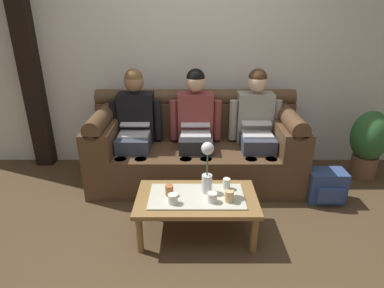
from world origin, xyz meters
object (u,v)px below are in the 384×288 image
(cup_far_center, at_px, (170,190))
(cup_far_left, at_px, (213,197))
(person_right, at_px, (257,123))
(potted_plant, at_px, (370,142))
(backpack_right, at_px, (327,186))
(cup_near_left, at_px, (174,199))
(flower_vase, at_px, (208,167))
(cup_near_right, at_px, (227,184))
(couch, at_px, (196,148))
(coffee_table, at_px, (197,201))
(person_middle, at_px, (196,123))
(person_left, at_px, (136,123))
(cup_far_right, at_px, (230,196))

(cup_far_center, bearing_deg, cup_far_left, -15.78)
(person_right, xyz_separation_m, potted_plant, (1.27, 0.03, -0.23))
(cup_far_center, distance_m, backpack_right, 1.62)
(cup_near_left, bearing_deg, flower_vase, 31.50)
(cup_far_center, bearing_deg, cup_near_right, 12.47)
(flower_vase, height_order, cup_near_left, flower_vase)
(person_right, bearing_deg, potted_plant, 1.53)
(flower_vase, relative_size, cup_far_center, 5.12)
(couch, relative_size, flower_vase, 4.93)
(coffee_table, bearing_deg, cup_far_left, -35.40)
(cup_near_left, bearing_deg, person_middle, 80.14)
(cup_near_right, relative_size, potted_plant, 0.12)
(person_left, bearing_deg, person_right, -0.01)
(cup_near_right, distance_m, cup_far_center, 0.49)
(cup_far_left, bearing_deg, person_right, 63.90)
(person_left, relative_size, potted_plant, 1.57)
(cup_near_right, bearing_deg, flower_vase, -161.44)
(person_middle, xyz_separation_m, backpack_right, (1.29, -0.47, -0.50))
(cup_near_left, height_order, cup_far_center, cup_far_center)
(cup_far_left, bearing_deg, person_middle, 96.54)
(cup_far_right, relative_size, backpack_right, 0.26)
(cup_near_left, height_order, cup_near_right, cup_near_right)
(flower_vase, height_order, potted_plant, flower_vase)
(person_left, xyz_separation_m, potted_plant, (2.56, 0.03, -0.23))
(cup_near_left, relative_size, cup_far_right, 0.83)
(person_right, distance_m, cup_far_center, 1.33)
(backpack_right, bearing_deg, person_left, 166.40)
(person_left, distance_m, cup_near_right, 1.27)
(cup_near_right, relative_size, cup_far_left, 1.17)
(cup_near_left, xyz_separation_m, backpack_right, (1.48, 0.62, -0.25))
(cup_near_right, height_order, potted_plant, potted_plant)
(cup_near_right, bearing_deg, cup_far_right, -89.30)
(cup_far_left, distance_m, backpack_right, 1.34)
(coffee_table, distance_m, cup_far_left, 0.18)
(person_left, distance_m, flower_vase, 1.18)
(person_left, height_order, backpack_right, person_left)
(person_right, xyz_separation_m, cup_far_right, (-0.39, -1.06, -0.24))
(cup_far_center, bearing_deg, person_right, 48.10)
(cup_far_left, xyz_separation_m, cup_far_right, (0.14, 0.01, 0.01))
(person_left, relative_size, backpack_right, 3.39)
(cup_near_right, height_order, cup_far_left, cup_near_right)
(cup_near_right, distance_m, potted_plant, 1.89)
(cup_far_left, bearing_deg, flower_vase, 103.96)
(person_middle, xyz_separation_m, cup_far_center, (-0.22, -0.97, -0.25))
(person_left, relative_size, cup_near_right, 13.18)
(cup_near_right, xyz_separation_m, backpack_right, (1.04, 0.40, -0.26))
(person_middle, bearing_deg, cup_far_right, -76.37)
(cup_far_left, bearing_deg, cup_near_left, -176.08)
(couch, xyz_separation_m, person_middle, (-0.00, -0.00, 0.29))
(person_left, relative_size, person_middle, 1.00)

